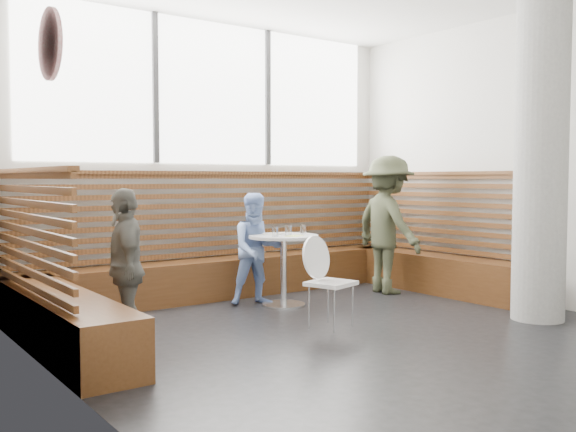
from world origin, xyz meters
TOP-DOWN VIEW (x-y plane):
  - room at (0.00, 0.00)m, footprint 5.00×5.00m
  - booth at (0.00, 1.77)m, footprint 5.00×2.50m
  - concrete_column at (1.85, -0.60)m, footprint 0.50×0.50m
  - wall_art at (-2.46, 0.40)m, footprint 0.03×0.50m
  - cafe_table at (0.23, 1.40)m, footprint 0.75×0.75m
  - cafe_chair at (-0.01, 0.38)m, footprint 0.40×0.39m
  - adult_man at (1.71, 1.32)m, footprint 0.74×1.13m
  - child_back at (0.04, 1.63)m, footprint 0.70×0.62m
  - child_left at (-1.78, 0.81)m, footprint 0.53×0.82m
  - plate_near at (0.15, 1.51)m, footprint 0.20×0.20m
  - plate_far at (0.30, 1.53)m, footprint 0.19×0.19m
  - glass_left at (0.05, 1.30)m, footprint 0.07×0.07m
  - glass_mid at (0.24, 1.33)m, footprint 0.07×0.07m
  - glass_right at (0.47, 1.37)m, footprint 0.07×0.07m
  - menu_card at (0.25, 1.23)m, footprint 0.23×0.20m

SIDE VIEW (x-z plane):
  - booth at x=0.00m, z-range -0.31..1.13m
  - cafe_chair at x=-0.01m, z-range 0.07..0.91m
  - cafe_table at x=0.23m, z-range 0.17..0.94m
  - child_back at x=0.04m, z-range 0.00..1.22m
  - child_left at x=-1.78m, z-range 0.00..1.30m
  - menu_card at x=0.25m, z-range 0.77..0.77m
  - plate_far at x=0.30m, z-range 0.77..0.78m
  - plate_near at x=0.15m, z-range 0.77..0.78m
  - glass_left at x=0.05m, z-range 0.77..0.87m
  - glass_right at x=0.47m, z-range 0.77..0.87m
  - glass_mid at x=0.24m, z-range 0.77..0.88m
  - adult_man at x=1.71m, z-range 0.00..1.65m
  - concrete_column at x=1.85m, z-range 0.00..3.20m
  - room at x=0.00m, z-range 0.00..3.20m
  - wall_art at x=-2.46m, z-range 2.05..2.55m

